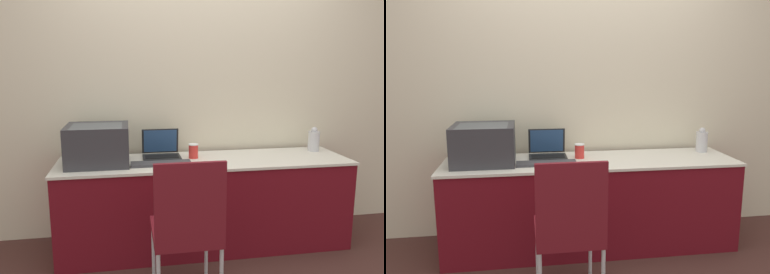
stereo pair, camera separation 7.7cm
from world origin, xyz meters
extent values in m
plane|color=#472823|center=(0.00, 0.00, 0.00)|extent=(14.00, 14.00, 0.00)
cube|color=beige|center=(0.00, 0.66, 1.30)|extent=(8.00, 0.05, 2.60)
cube|color=maroon|center=(0.00, 0.29, 0.35)|extent=(2.27, 0.58, 0.70)
cube|color=silver|center=(0.00, 0.29, 0.71)|extent=(2.29, 0.60, 0.02)
cube|color=#333338|center=(-0.82, 0.30, 0.87)|extent=(0.46, 0.41, 0.30)
cube|color=#51565B|center=(-0.82, 0.26, 0.99)|extent=(0.37, 0.31, 0.05)
cube|color=black|center=(-0.34, 0.38, 0.73)|extent=(0.30, 0.21, 0.02)
cube|color=black|center=(-0.34, 0.37, 0.74)|extent=(0.26, 0.11, 0.00)
cube|color=black|center=(-0.34, 0.51, 0.84)|extent=(0.30, 0.04, 0.21)
cube|color=#2D5184|center=(-0.34, 0.50, 0.84)|extent=(0.27, 0.03, 0.18)
cube|color=#3D3D42|center=(-0.36, 0.19, 0.73)|extent=(0.45, 0.13, 0.02)
cylinder|color=red|center=(-0.08, 0.36, 0.77)|extent=(0.07, 0.07, 0.11)
cylinder|color=white|center=(-0.08, 0.36, 0.83)|extent=(0.08, 0.08, 0.01)
cylinder|color=silver|center=(0.99, 0.44, 0.81)|extent=(0.10, 0.10, 0.17)
sphere|color=silver|center=(0.99, 0.44, 0.90)|extent=(0.05, 0.05, 0.05)
cube|color=maroon|center=(-0.27, -0.39, 0.45)|extent=(0.40, 0.46, 0.04)
cube|color=maroon|center=(-0.27, -0.61, 0.70)|extent=(0.40, 0.03, 0.47)
cylinder|color=silver|center=(-0.45, -0.18, 0.21)|extent=(0.02, 0.02, 0.43)
cylinder|color=silver|center=(-0.09, -0.18, 0.21)|extent=(0.02, 0.02, 0.43)
camera|label=1|loc=(-0.59, -2.52, 1.45)|focal=35.00mm
camera|label=2|loc=(-0.51, -2.53, 1.45)|focal=35.00mm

